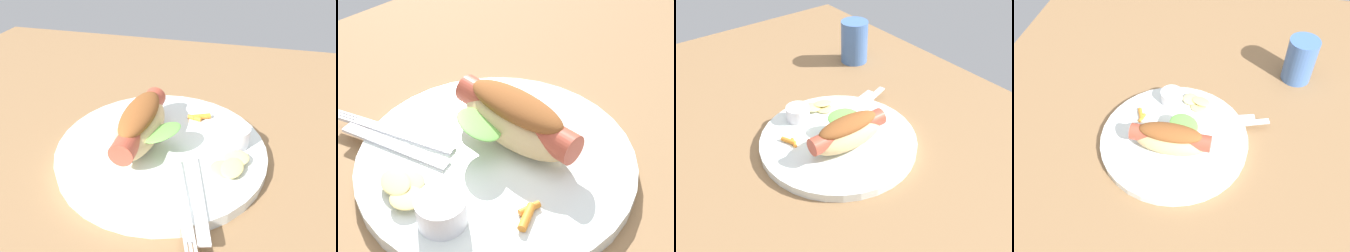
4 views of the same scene
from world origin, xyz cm
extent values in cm
cube|color=olive|center=(0.00, 0.00, -0.90)|extent=(120.00, 90.00, 1.80)
cylinder|color=white|center=(2.62, 2.69, 0.80)|extent=(29.15, 29.15, 1.60)
ellipsoid|color=#DBB77A|center=(5.55, 2.66, 4.07)|extent=(5.85, 14.17, 4.94)
cylinder|color=#B24733|center=(5.55, 2.66, 4.93)|extent=(3.33, 15.26, 3.19)
ellipsoid|color=brown|center=(5.55, 2.66, 6.37)|extent=(4.40, 12.04, 2.45)
ellipsoid|color=#6BB74C|center=(2.01, 4.46, 5.06)|extent=(6.40, 7.25, 1.79)
cylinder|color=white|center=(-7.01, -0.10, 3.00)|extent=(4.56, 4.56, 2.80)
cube|color=silver|center=(-2.29, 11.97, 1.80)|extent=(5.14, 12.02, 0.40)
cube|color=silver|center=(-4.39, 19.44, 1.80)|extent=(1.33, 3.12, 0.40)
cube|color=silver|center=(-4.81, 19.29, 1.80)|extent=(1.33, 3.12, 0.40)
cube|color=silver|center=(-5.24, 19.14, 1.80)|extent=(1.33, 3.12, 0.40)
cube|color=silver|center=(-3.99, 11.38, 1.78)|extent=(4.96, 13.29, 0.36)
ellipsoid|color=#DAC677|center=(-6.53, 5.95, 1.85)|extent=(4.49, 4.31, 0.50)
ellipsoid|color=#DAC677|center=(-7.85, 3.99, 2.31)|extent=(4.62, 4.59, 0.93)
ellipsoid|color=#DAC677|center=(-7.46, 6.30, 2.49)|extent=(3.71, 4.59, 0.80)
cylinder|color=orange|center=(-1.76, -5.41, 2.02)|extent=(2.97, 1.91, 0.85)
cylinder|color=orange|center=(-0.78, -4.87, 1.94)|extent=(2.26, 1.22, 0.68)
camera|label=1|loc=(-7.17, 38.28, 29.44)|focal=35.12mm
camera|label=2|loc=(-22.77, -22.70, 34.75)|focal=49.93mm
camera|label=3|loc=(48.22, -30.95, 46.83)|focal=41.71mm
camera|label=4|loc=(48.52, 13.78, 58.73)|focal=40.10mm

